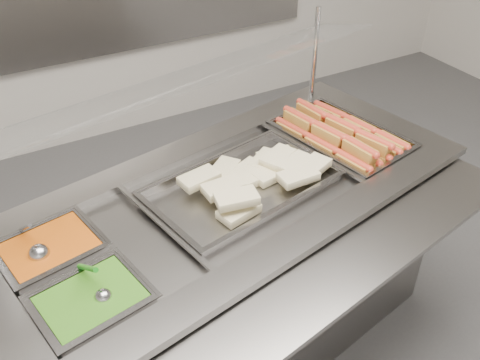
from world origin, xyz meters
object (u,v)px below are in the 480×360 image
pan_hotdogs (340,142)px  serving_spoon (100,292)px  ladle (38,252)px  sneeze_guard (190,81)px  pan_wraps (242,189)px  steam_counter (231,275)px

pan_hotdogs → serving_spoon: (-1.12, -0.36, 0.05)m
ladle → serving_spoon: 0.27m
sneeze_guard → serving_spoon: size_ratio=9.39×
pan_wraps → ladle: (-0.71, -0.01, 0.03)m
steam_counter → pan_hotdogs: 0.70m
sneeze_guard → pan_wraps: bearing=-63.6°
pan_hotdogs → ladle: (-1.23, -0.11, 0.05)m
ladle → sneeze_guard: bearing=18.3°
pan_wraps → ladle: bearing=-178.9°
sneeze_guard → pan_wraps: (0.09, -0.19, -0.37)m
serving_spoon → sneeze_guard: bearing=41.9°
steam_counter → pan_wraps: size_ratio=2.69×
steam_counter → sneeze_guard: 0.79m
sneeze_guard → serving_spoon: bearing=-138.1°
ladle → pan_wraps: bearing=1.1°
steam_counter → pan_wraps: (0.06, 0.01, 0.40)m
steam_counter → sneeze_guard: (-0.04, 0.20, 0.76)m
serving_spoon → pan_wraps: bearing=23.5°
steam_counter → pan_wraps: 0.40m
sneeze_guard → ladle: bearing=-161.7°
ladle → serving_spoon: ladle is taller
sneeze_guard → ladle: (-0.62, -0.20, -0.33)m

